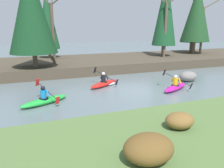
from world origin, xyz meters
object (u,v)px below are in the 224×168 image
at_px(kayaker_lead, 176,87).
at_px(kayaker_middle, 105,83).
at_px(kayaker_trailing, 45,100).
at_px(boulder_midstream, 188,76).

bearing_deg(kayaker_lead, kayaker_middle, 119.38).
bearing_deg(kayaker_lead, kayaker_trailing, 151.03).
bearing_deg(boulder_midstream, kayaker_lead, -144.93).
distance_m(kayaker_lead, boulder_midstream, 2.83).
height_order(kayaker_trailing, boulder_midstream, kayaker_trailing).
bearing_deg(kayaker_middle, kayaker_lead, -65.62).
bearing_deg(kayaker_trailing, boulder_midstream, -18.44).
xyz_separation_m(kayaker_middle, boulder_midstream, (6.29, -0.94, 0.19)).
relative_size(kayaker_lead, kayaker_middle, 1.03).
relative_size(kayaker_middle, boulder_midstream, 1.91).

